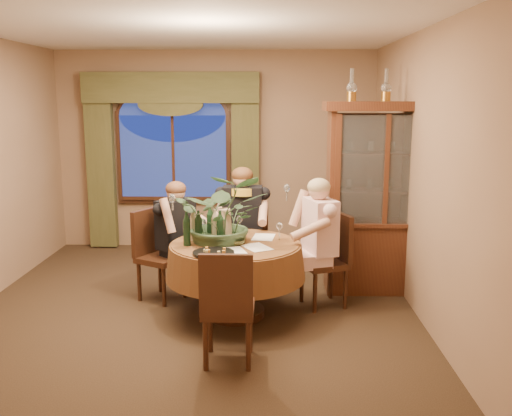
{
  "coord_description": "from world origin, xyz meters",
  "views": [
    {
      "loc": [
        0.76,
        -5.63,
        2.14
      ],
      "look_at": [
        0.64,
        -0.25,
        1.1
      ],
      "focal_mm": 40.0,
      "sensor_mm": 36.0,
      "label": 1
    }
  ],
  "objects_px": {
    "china_cabinet": "(381,199)",
    "oil_lamp_right": "(421,85)",
    "chair_back": "(161,256)",
    "chair_front_left": "(228,306)",
    "oil_lamp_center": "(386,85)",
    "wine_bottle_0": "(187,229)",
    "chair_right": "(324,261)",
    "person_back": "(176,239)",
    "wine_bottle_3": "(199,227)",
    "stoneware_vase": "(224,224)",
    "person_scarf": "(243,228)",
    "wine_bottle_5": "(210,222)",
    "oil_lamp_left": "(352,85)",
    "wine_bottle_2": "(215,226)",
    "person_pink": "(320,243)",
    "centerpiece_plant": "(223,183)",
    "wine_bottle_4": "(194,224)",
    "dining_table": "(236,280)",
    "wine_bottle_1": "(220,227)",
    "olive_bowl": "(237,242)",
    "chair_back_right": "(248,246)"
  },
  "relations": [
    {
      "from": "china_cabinet",
      "to": "oil_lamp_right",
      "type": "relative_size",
      "value": 6.2
    },
    {
      "from": "chair_back",
      "to": "chair_front_left",
      "type": "xyz_separation_m",
      "value": [
        0.82,
        -1.46,
        0.0
      ]
    },
    {
      "from": "oil_lamp_center",
      "to": "wine_bottle_0",
      "type": "relative_size",
      "value": 1.03
    },
    {
      "from": "chair_right",
      "to": "chair_back",
      "type": "bearing_deg",
      "value": 65.21
    },
    {
      "from": "oil_lamp_right",
      "to": "chair_right",
      "type": "height_order",
      "value": "oil_lamp_right"
    },
    {
      "from": "person_back",
      "to": "wine_bottle_3",
      "type": "bearing_deg",
      "value": 67.77
    },
    {
      "from": "china_cabinet",
      "to": "person_back",
      "type": "relative_size",
      "value": 1.64
    },
    {
      "from": "chair_front_left",
      "to": "wine_bottle_3",
      "type": "distance_m",
      "value": 1.1
    },
    {
      "from": "stoneware_vase",
      "to": "oil_lamp_center",
      "type": "bearing_deg",
      "value": 21.68
    },
    {
      "from": "person_scarf",
      "to": "wine_bottle_5",
      "type": "xyz_separation_m",
      "value": [
        -0.3,
        -0.68,
        0.22
      ]
    },
    {
      "from": "oil_lamp_left",
      "to": "wine_bottle_2",
      "type": "bearing_deg",
      "value": -150.43
    },
    {
      "from": "person_pink",
      "to": "centerpiece_plant",
      "type": "height_order",
      "value": "centerpiece_plant"
    },
    {
      "from": "wine_bottle_4",
      "to": "wine_bottle_5",
      "type": "bearing_deg",
      "value": 36.48
    },
    {
      "from": "chair_back",
      "to": "centerpiece_plant",
      "type": "distance_m",
      "value": 1.17
    },
    {
      "from": "dining_table",
      "to": "wine_bottle_1",
      "type": "xyz_separation_m",
      "value": [
        -0.14,
        -0.04,
        0.54
      ]
    },
    {
      "from": "person_pink",
      "to": "person_back",
      "type": "bearing_deg",
      "value": 60.99
    },
    {
      "from": "dining_table",
      "to": "wine_bottle_2",
      "type": "height_order",
      "value": "wine_bottle_2"
    },
    {
      "from": "person_back",
      "to": "wine_bottle_1",
      "type": "height_order",
      "value": "person_back"
    },
    {
      "from": "chair_right",
      "to": "wine_bottle_1",
      "type": "bearing_deg",
      "value": 89.49
    },
    {
      "from": "dining_table",
      "to": "oil_lamp_center",
      "type": "distance_m",
      "value": 2.59
    },
    {
      "from": "chair_back",
      "to": "wine_bottle_4",
      "type": "xyz_separation_m",
      "value": [
        0.41,
        -0.37,
        0.44
      ]
    },
    {
      "from": "wine_bottle_0",
      "to": "wine_bottle_3",
      "type": "height_order",
      "value": "same"
    },
    {
      "from": "wine_bottle_4",
      "to": "wine_bottle_2",
      "type": "bearing_deg",
      "value": -18.56
    },
    {
      "from": "olive_bowl",
      "to": "wine_bottle_2",
      "type": "distance_m",
      "value": 0.27
    },
    {
      "from": "person_scarf",
      "to": "centerpiece_plant",
      "type": "xyz_separation_m",
      "value": [
        -0.15,
        -0.8,
        0.63
      ]
    },
    {
      "from": "person_scarf",
      "to": "wine_bottle_3",
      "type": "bearing_deg",
      "value": 69.51
    },
    {
      "from": "wine_bottle_3",
      "to": "olive_bowl",
      "type": "bearing_deg",
      "value": -2.83
    },
    {
      "from": "stoneware_vase",
      "to": "chair_back_right",
      "type": "bearing_deg",
      "value": 75.17
    },
    {
      "from": "oil_lamp_left",
      "to": "chair_back",
      "type": "xyz_separation_m",
      "value": [
        -2.02,
        -0.35,
        -1.8
      ]
    },
    {
      "from": "chair_back_right",
      "to": "oil_lamp_left",
      "type": "bearing_deg",
      "value": 179.61
    },
    {
      "from": "chair_front_left",
      "to": "centerpiece_plant",
      "type": "relative_size",
      "value": 0.98
    },
    {
      "from": "stoneware_vase",
      "to": "wine_bottle_2",
      "type": "xyz_separation_m",
      "value": [
        -0.08,
        -0.12,
        0.01
      ]
    },
    {
      "from": "oil_lamp_center",
      "to": "chair_back",
      "type": "xyz_separation_m",
      "value": [
        -2.39,
        -0.35,
        -1.8
      ]
    },
    {
      "from": "chair_front_left",
      "to": "wine_bottle_1",
      "type": "distance_m",
      "value": 1.05
    },
    {
      "from": "oil_lamp_right",
      "to": "oil_lamp_center",
      "type": "bearing_deg",
      "value": 180.0
    },
    {
      "from": "oil_lamp_center",
      "to": "person_back",
      "type": "distance_m",
      "value": 2.79
    },
    {
      "from": "oil_lamp_center",
      "to": "person_pink",
      "type": "relative_size",
      "value": 0.25
    },
    {
      "from": "oil_lamp_left",
      "to": "centerpiece_plant",
      "type": "height_order",
      "value": "oil_lamp_left"
    },
    {
      "from": "wine_bottle_3",
      "to": "stoneware_vase",
      "type": "bearing_deg",
      "value": 39.59
    },
    {
      "from": "chair_right",
      "to": "chair_back_right",
      "type": "relative_size",
      "value": 1.0
    },
    {
      "from": "china_cabinet",
      "to": "person_scarf",
      "type": "distance_m",
      "value": 1.58
    },
    {
      "from": "china_cabinet",
      "to": "chair_right",
      "type": "relative_size",
      "value": 2.19
    },
    {
      "from": "oil_lamp_right",
      "to": "person_back",
      "type": "relative_size",
      "value": 0.27
    },
    {
      "from": "dining_table",
      "to": "person_pink",
      "type": "bearing_deg",
      "value": 18.73
    },
    {
      "from": "dining_table",
      "to": "person_pink",
      "type": "height_order",
      "value": "person_pink"
    },
    {
      "from": "wine_bottle_0",
      "to": "wine_bottle_1",
      "type": "relative_size",
      "value": 1.0
    },
    {
      "from": "wine_bottle_5",
      "to": "wine_bottle_2",
      "type": "bearing_deg",
      "value": -70.69
    },
    {
      "from": "wine_bottle_1",
      "to": "chair_front_left",
      "type": "bearing_deg",
      "value": -81.6
    },
    {
      "from": "centerpiece_plant",
      "to": "china_cabinet",
      "type": "bearing_deg",
      "value": 23.36
    },
    {
      "from": "oil_lamp_right",
      "to": "chair_back_right",
      "type": "height_order",
      "value": "oil_lamp_right"
    }
  ]
}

